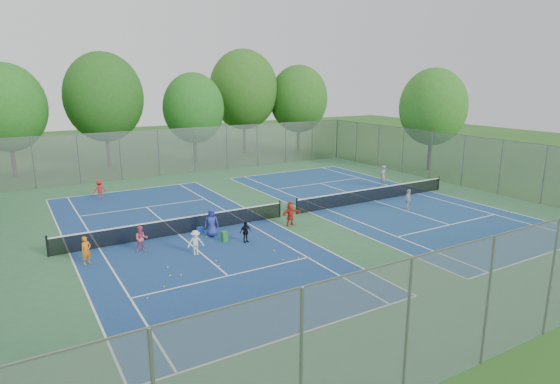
{
  "coord_description": "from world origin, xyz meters",
  "views": [
    {
      "loc": [
        -14.61,
        -23.49,
        8.23
      ],
      "look_at": [
        0.0,
        1.0,
        1.3
      ],
      "focal_mm": 30.0,
      "sensor_mm": 36.0,
      "label": 1
    }
  ],
  "objects_px": {
    "net_right": "(375,195)",
    "ball_hopper": "(224,237)",
    "ball_crate": "(200,230)",
    "instructor": "(383,176)",
    "net_left": "(178,227)"
  },
  "relations": [
    {
      "from": "net_left",
      "to": "ball_hopper",
      "type": "bearing_deg",
      "value": -53.63
    },
    {
      "from": "ball_hopper",
      "to": "net_right",
      "type": "bearing_deg",
      "value": 10.5
    },
    {
      "from": "net_right",
      "to": "ball_crate",
      "type": "distance_m",
      "value": 12.87
    },
    {
      "from": "ball_crate",
      "to": "ball_hopper",
      "type": "relative_size",
      "value": 0.62
    },
    {
      "from": "net_left",
      "to": "net_right",
      "type": "bearing_deg",
      "value": 0.0
    },
    {
      "from": "net_right",
      "to": "ball_hopper",
      "type": "distance_m",
      "value": 12.53
    },
    {
      "from": "net_right",
      "to": "instructor",
      "type": "xyz_separation_m",
      "value": [
        3.55,
        3.03,
        0.39
      ]
    },
    {
      "from": "ball_crate",
      "to": "ball_hopper",
      "type": "distance_m",
      "value": 2.11
    },
    {
      "from": "ball_crate",
      "to": "instructor",
      "type": "relative_size",
      "value": 0.2
    },
    {
      "from": "net_right",
      "to": "ball_hopper",
      "type": "height_order",
      "value": "net_right"
    },
    {
      "from": "net_left",
      "to": "instructor",
      "type": "relative_size",
      "value": 7.64
    },
    {
      "from": "net_right",
      "to": "instructor",
      "type": "bearing_deg",
      "value": 40.5
    },
    {
      "from": "ball_crate",
      "to": "instructor",
      "type": "distance_m",
      "value": 16.75
    },
    {
      "from": "ball_crate",
      "to": "instructor",
      "type": "bearing_deg",
      "value": 11.31
    },
    {
      "from": "net_right",
      "to": "ball_hopper",
      "type": "bearing_deg",
      "value": -169.5
    }
  ]
}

